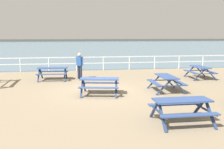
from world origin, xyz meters
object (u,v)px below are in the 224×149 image
(picnic_table_seaward, at_px, (100,82))
(picnic_table_corner, at_px, (53,71))
(visitor, at_px, (80,64))
(picnic_table_mid_centre, at_px, (166,80))
(picnic_table_far_right, at_px, (182,105))
(picnic_table_near_right, at_px, (200,69))

(picnic_table_seaward, height_order, picnic_table_corner, same)
(picnic_table_corner, distance_m, visitor, 1.71)
(picnic_table_mid_centre, height_order, picnic_table_seaward, same)
(picnic_table_far_right, xyz_separation_m, picnic_table_seaward, (-2.15, 4.38, 0.00))
(picnic_table_far_right, relative_size, picnic_table_seaward, 0.88)
(picnic_table_near_right, distance_m, picnic_table_seaward, 7.66)
(picnic_table_near_right, height_order, visitor, visitor)
(picnic_table_seaward, xyz_separation_m, picnic_table_corner, (-2.44, 4.41, 0.00))
(picnic_table_mid_centre, height_order, visitor, visitor)
(picnic_table_mid_centre, distance_m, picnic_table_corner, 7.15)
(picnic_table_seaward, relative_size, visitor, 1.23)
(picnic_table_mid_centre, bearing_deg, picnic_table_seaward, 94.86)
(picnic_table_far_right, bearing_deg, visitor, 108.23)
(picnic_table_mid_centre, relative_size, picnic_table_seaward, 0.89)
(picnic_table_far_right, bearing_deg, picnic_table_seaward, 116.20)
(picnic_table_near_right, relative_size, picnic_table_corner, 0.97)
(picnic_table_seaward, height_order, visitor, visitor)
(picnic_table_seaward, bearing_deg, picnic_table_mid_centre, 14.46)
(picnic_table_near_right, xyz_separation_m, picnic_table_corner, (-9.26, 0.93, 0.00))
(picnic_table_mid_centre, relative_size, visitor, 1.10)
(picnic_table_near_right, height_order, picnic_table_far_right, same)
(picnic_table_near_right, bearing_deg, picnic_table_seaward, 119.38)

